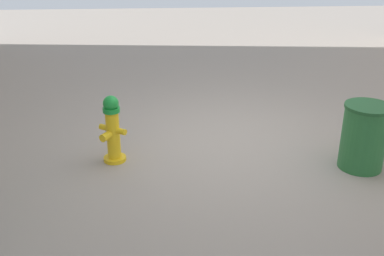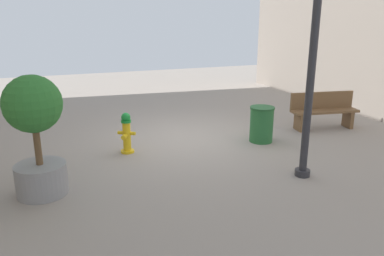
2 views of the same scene
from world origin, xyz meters
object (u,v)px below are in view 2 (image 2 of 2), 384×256
(fire_hydrant, at_px, (127,133))
(bench_near, at_px, (323,110))
(street_lamp, at_px, (315,34))
(trash_bin, at_px, (262,124))
(planter_tree, at_px, (36,129))

(fire_hydrant, bearing_deg, bench_near, 179.91)
(fire_hydrant, distance_m, street_lamp, 4.26)
(fire_hydrant, height_order, bench_near, bench_near)
(street_lamp, xyz_separation_m, trash_bin, (-0.33, -2.04, -2.16))
(planter_tree, bearing_deg, fire_hydrant, -139.87)
(planter_tree, bearing_deg, bench_near, -168.12)
(fire_hydrant, distance_m, bench_near, 5.20)
(fire_hydrant, bearing_deg, trash_bin, 173.01)
(bench_near, distance_m, planter_tree, 7.12)
(planter_tree, relative_size, street_lamp, 0.48)
(planter_tree, xyz_separation_m, street_lamp, (-4.53, 0.95, 1.44))
(bench_near, xyz_separation_m, street_lamp, (2.41, 2.41, 2.08))
(bench_near, distance_m, street_lamp, 3.99)
(fire_hydrant, relative_size, trash_bin, 1.07)
(planter_tree, height_order, street_lamp, street_lamp)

